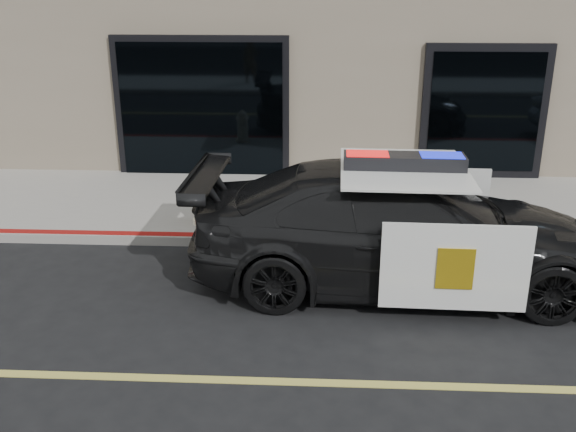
{
  "coord_description": "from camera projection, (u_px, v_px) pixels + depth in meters",
  "views": [
    {
      "loc": [
        1.32,
        -5.56,
        3.89
      ],
      "look_at": [
        0.94,
        2.2,
        1.0
      ],
      "focal_mm": 40.0,
      "sensor_mm": 36.0,
      "label": 1
    }
  ],
  "objects": [
    {
      "name": "police_car",
      "position": [
        400.0,
        227.0,
        8.44
      ],
      "size": [
        2.69,
        5.63,
        1.8
      ],
      "color": "black",
      "rests_on": "ground"
    },
    {
      "name": "ground",
      "position": [
        187.0,
        379.0,
        6.62
      ],
      "size": [
        120.0,
        120.0,
        0.0
      ],
      "primitive_type": "plane",
      "color": "black",
      "rests_on": "ground"
    },
    {
      "name": "sidewalk_n",
      "position": [
        244.0,
        204.0,
        11.51
      ],
      "size": [
        60.0,
        3.5,
        0.15
      ],
      "primitive_type": "cube",
      "color": "gray",
      "rests_on": "ground"
    },
    {
      "name": "fire_hydrant",
      "position": [
        203.0,
        202.0,
        10.28
      ],
      "size": [
        0.35,
        0.48,
        0.77
      ],
      "color": "beige",
      "rests_on": "sidewalk_n"
    }
  ]
}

